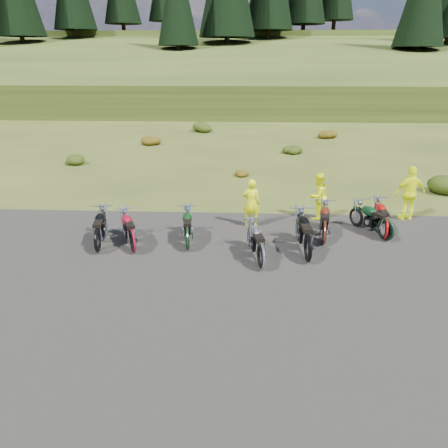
# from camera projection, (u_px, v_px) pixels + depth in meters

# --- Properties ---
(ground) EXTENTS (300.00, 300.00, 0.00)m
(ground) POSITION_uv_depth(u_px,v_px,m) (250.00, 263.00, 11.88)
(ground) COLOR #384416
(ground) RESTS_ON ground
(gravel_pad) EXTENTS (20.00, 12.00, 0.04)m
(gravel_pad) POSITION_uv_depth(u_px,v_px,m) (251.00, 302.00, 10.01)
(gravel_pad) COLOR black
(gravel_pad) RESTS_ON ground
(hill_slope) EXTENTS (300.00, 45.97, 9.37)m
(hill_slope) POSITION_uv_depth(u_px,v_px,m) (247.00, 98.00, 58.49)
(hill_slope) COLOR #2D3913
(hill_slope) RESTS_ON ground
(hill_plateau) EXTENTS (300.00, 90.00, 9.17)m
(hill_plateau) POSITION_uv_depth(u_px,v_px,m) (247.00, 78.00, 114.42)
(hill_plateau) COLOR #2D3913
(hill_plateau) RESTS_ON ground
(shrub_1) EXTENTS (1.03, 1.03, 0.61)m
(shrub_1) POSITION_uv_depth(u_px,v_px,m) (74.00, 158.00, 22.71)
(shrub_1) COLOR #1E300C
(shrub_1) RESTS_ON ground
(shrub_2) EXTENTS (1.30, 1.30, 0.77)m
(shrub_2) POSITION_uv_depth(u_px,v_px,m) (150.00, 139.00, 27.49)
(shrub_2) COLOR #61390C
(shrub_2) RESTS_ON ground
(shrub_3) EXTENTS (1.56, 1.56, 0.92)m
(shrub_3) POSITION_uv_depth(u_px,v_px,m) (203.00, 126.00, 32.28)
(shrub_3) COLOR #1E300C
(shrub_3) RESTS_ON ground
(shrub_4) EXTENTS (0.77, 0.77, 0.45)m
(shrub_4) POSITION_uv_depth(u_px,v_px,m) (240.00, 172.00, 20.39)
(shrub_4) COLOR #61390C
(shrub_4) RESTS_ON ground
(shrub_5) EXTENTS (1.03, 1.03, 0.61)m
(shrub_5) POSITION_uv_depth(u_px,v_px,m) (292.00, 148.00, 25.17)
(shrub_5) COLOR #1E300C
(shrub_5) RESTS_ON ground
(shrub_6) EXTENTS (1.30, 1.30, 0.77)m
(shrub_6) POSITION_uv_depth(u_px,v_px,m) (327.00, 132.00, 29.96)
(shrub_6) COLOR #61390C
(shrub_6) RESTS_ON ground
(motorcycle_0) EXTENTS (0.97, 2.08, 1.05)m
(motorcycle_0) POSITION_uv_depth(u_px,v_px,m) (99.00, 253.00, 12.52)
(motorcycle_0) COLOR black
(motorcycle_0) RESTS_ON ground
(motorcycle_1) EXTENTS (1.37, 2.03, 1.01)m
(motorcycle_1) POSITION_uv_depth(u_px,v_px,m) (134.00, 253.00, 12.50)
(motorcycle_1) COLOR maroon
(motorcycle_1) RESTS_ON ground
(motorcycle_2) EXTENTS (0.87, 1.99, 1.01)m
(motorcycle_2) POSITION_uv_depth(u_px,v_px,m) (188.00, 250.00, 12.67)
(motorcycle_2) COLOR black
(motorcycle_2) RESTS_ON ground
(motorcycle_3) EXTENTS (1.05, 2.10, 1.05)m
(motorcycle_3) POSITION_uv_depth(u_px,v_px,m) (261.00, 269.00, 11.55)
(motorcycle_3) COLOR #A3A3A8
(motorcycle_3) RESTS_ON ground
(motorcycle_4) EXTENTS (0.95, 2.08, 1.05)m
(motorcycle_4) POSITION_uv_depth(u_px,v_px,m) (323.00, 245.00, 13.05)
(motorcycle_4) COLOR #541C0E
(motorcycle_4) RESTS_ON ground
(motorcycle_5) EXTENTS (0.86, 2.25, 1.16)m
(motorcycle_5) POSITION_uv_depth(u_px,v_px,m) (307.00, 262.00, 11.95)
(motorcycle_5) COLOR black
(motorcycle_5) RESTS_ON ground
(motorcycle_6) EXTENTS (0.80, 2.01, 1.03)m
(motorcycle_6) POSITION_uv_depth(u_px,v_px,m) (383.00, 240.00, 13.41)
(motorcycle_6) COLOR #9C0D0B
(motorcycle_6) RESTS_ON ground
(motorcycle_7) EXTENTS (1.49, 2.01, 1.02)m
(motorcycle_7) POSITION_uv_depth(u_px,v_px,m) (384.00, 241.00, 13.31)
(motorcycle_7) COLOR black
(motorcycle_7) RESTS_ON ground
(person_middle) EXTENTS (0.64, 0.48, 1.60)m
(person_middle) POSITION_uv_depth(u_px,v_px,m) (251.00, 204.00, 14.13)
(person_middle) COLOR #DFEA0C
(person_middle) RESTS_ON ground
(person_right_a) EXTENTS (0.99, 0.98, 1.61)m
(person_right_a) POSITION_uv_depth(u_px,v_px,m) (317.00, 197.00, 14.81)
(person_right_a) COLOR #DFEA0C
(person_right_a) RESTS_ON ground
(person_right_b) EXTENTS (1.16, 0.68, 1.86)m
(person_right_b) POSITION_uv_depth(u_px,v_px,m) (410.00, 194.00, 14.73)
(person_right_b) COLOR #DFEA0C
(person_right_b) RESTS_ON ground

